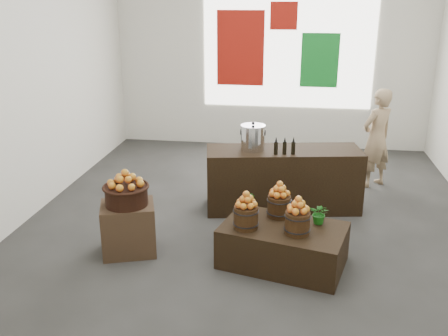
# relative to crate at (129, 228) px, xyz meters

# --- Properties ---
(ground) EXTENTS (7.00, 7.00, 0.00)m
(ground) POSITION_rel_crate_xyz_m (1.35, 1.17, -0.30)
(ground) COLOR #363634
(ground) RESTS_ON ground
(back_wall) EXTENTS (6.00, 0.04, 4.00)m
(back_wall) POSITION_rel_crate_xyz_m (1.35, 4.67, 1.70)
(back_wall) COLOR silver
(back_wall) RESTS_ON ground
(back_opening) EXTENTS (3.20, 0.02, 2.40)m
(back_opening) POSITION_rel_crate_xyz_m (1.65, 4.65, 1.70)
(back_opening) COLOR white
(back_opening) RESTS_ON back_wall
(deco_red_left) EXTENTS (0.90, 0.04, 1.40)m
(deco_red_left) POSITION_rel_crate_xyz_m (0.75, 4.64, 1.60)
(deco_red_left) COLOR #9D150C
(deco_red_left) RESTS_ON back_wall
(deco_green_right) EXTENTS (0.70, 0.04, 1.00)m
(deco_green_right) POSITION_rel_crate_xyz_m (2.25, 4.64, 1.40)
(deco_green_right) COLOR #137B26
(deco_green_right) RESTS_ON back_wall
(deco_red_upper) EXTENTS (0.50, 0.04, 0.50)m
(deco_red_upper) POSITION_rel_crate_xyz_m (1.55, 4.64, 2.20)
(deco_red_upper) COLOR #9D150C
(deco_red_upper) RESTS_ON back_wall
(crate) EXTENTS (0.73, 0.66, 0.60)m
(crate) POSITION_rel_crate_xyz_m (0.00, 0.00, 0.00)
(crate) COLOR #473221
(crate) RESTS_ON ground
(wicker_basket) EXTENTS (0.48, 0.48, 0.22)m
(wicker_basket) POSITION_rel_crate_xyz_m (0.00, 0.00, 0.41)
(wicker_basket) COLOR black
(wicker_basket) RESTS_ON crate
(apples_in_basket) EXTENTS (0.38, 0.38, 0.20)m
(apples_in_basket) POSITION_rel_crate_xyz_m (0.00, 0.00, 0.62)
(apples_in_basket) COLOR #AB051C
(apples_in_basket) RESTS_ON wicker_basket
(display_table) EXTENTS (1.49, 1.12, 0.46)m
(display_table) POSITION_rel_crate_xyz_m (1.79, -0.02, -0.07)
(display_table) COLOR black
(display_table) RESTS_ON ground
(apple_bucket_front_left) EXTENTS (0.27, 0.27, 0.24)m
(apple_bucket_front_left) POSITION_rel_crate_xyz_m (1.37, -0.10, 0.28)
(apple_bucket_front_left) COLOR #39200F
(apple_bucket_front_left) RESTS_ON display_table
(apples_in_bucket_front_left) EXTENTS (0.20, 0.20, 0.18)m
(apples_in_bucket_front_left) POSITION_rel_crate_xyz_m (1.37, -0.10, 0.49)
(apples_in_bucket_front_left) COLOR #AB051C
(apples_in_bucket_front_left) RESTS_ON apple_bucket_front_left
(apple_bucket_front_right) EXTENTS (0.27, 0.27, 0.24)m
(apple_bucket_front_right) POSITION_rel_crate_xyz_m (1.93, -0.16, 0.28)
(apple_bucket_front_right) COLOR #39200F
(apple_bucket_front_right) RESTS_ON display_table
(apples_in_bucket_front_right) EXTENTS (0.20, 0.20, 0.18)m
(apples_in_bucket_front_right) POSITION_rel_crate_xyz_m (1.93, -0.16, 0.49)
(apples_in_bucket_front_right) COLOR #AB051C
(apples_in_bucket_front_right) RESTS_ON apple_bucket_front_right
(apple_bucket_rear) EXTENTS (0.27, 0.27, 0.24)m
(apple_bucket_rear) POSITION_rel_crate_xyz_m (1.72, 0.25, 0.28)
(apple_bucket_rear) COLOR #39200F
(apple_bucket_rear) RESTS_ON display_table
(apples_in_bucket_rear) EXTENTS (0.20, 0.20, 0.18)m
(apples_in_bucket_rear) POSITION_rel_crate_xyz_m (1.72, 0.25, 0.49)
(apples_in_bucket_rear) COLOR #AB051C
(apples_in_bucket_rear) RESTS_ON apple_bucket_rear
(herb_garnish_right) EXTENTS (0.27, 0.25, 0.24)m
(herb_garnish_right) POSITION_rel_crate_xyz_m (2.17, 0.12, 0.28)
(herb_garnish_right) COLOR #155E13
(herb_garnish_right) RESTS_ON display_table
(herb_garnish_left) EXTENTS (0.20, 0.18, 0.30)m
(herb_garnish_left) POSITION_rel_crate_xyz_m (1.36, 0.22, 0.31)
(herb_garnish_left) COLOR #155E13
(herb_garnish_left) RESTS_ON display_table
(counter) EXTENTS (2.20, 1.03, 0.86)m
(counter) POSITION_rel_crate_xyz_m (1.72, 1.55, 0.13)
(counter) COLOR black
(counter) RESTS_ON ground
(stock_pot_left) EXTENTS (0.33, 0.33, 0.33)m
(stock_pot_left) POSITION_rel_crate_xyz_m (1.30, 1.48, 0.73)
(stock_pot_left) COLOR silver
(stock_pot_left) RESTS_ON counter
(oil_cruets) EXTENTS (0.24, 0.10, 0.24)m
(oil_cruets) POSITION_rel_crate_xyz_m (1.76, 1.34, 0.68)
(oil_cruets) COLOR black
(oil_cruets) RESTS_ON counter
(shopper) EXTENTS (0.67, 0.64, 1.55)m
(shopper) POSITION_rel_crate_xyz_m (3.11, 2.66, 0.47)
(shopper) COLOR tan
(shopper) RESTS_ON ground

